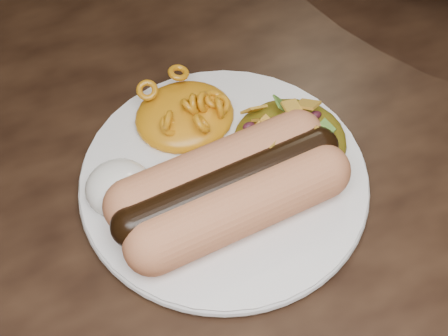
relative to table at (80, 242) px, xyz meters
name	(u,v)px	position (x,y,z in m)	size (l,w,h in m)	color
table	(80,242)	(0.00, 0.00, 0.00)	(1.60, 0.90, 0.75)	#342114
plate	(224,180)	(0.11, -0.05, 0.10)	(0.20, 0.20, 0.01)	white
hotdog	(229,188)	(0.10, -0.07, 0.12)	(0.14, 0.08, 0.04)	tan
mac_and_cheese	(184,107)	(0.10, 0.01, 0.12)	(0.07, 0.07, 0.03)	orange
sour_cream	(118,183)	(0.04, -0.04, 0.12)	(0.05, 0.05, 0.03)	white
taco_salad	(290,136)	(0.16, -0.05, 0.12)	(0.08, 0.08, 0.04)	#9E4614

